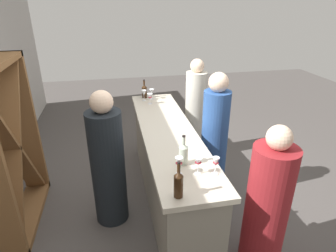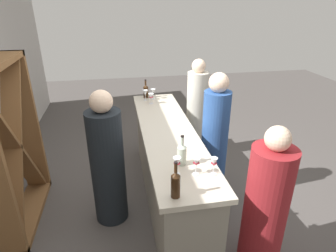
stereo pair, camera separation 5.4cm
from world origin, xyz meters
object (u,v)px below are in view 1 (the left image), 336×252
object	(u,v)px
wine_bottle_center_amber_brown	(144,91)
person_left_guest	(195,113)
wine_glass_far_left	(150,97)
wine_bottle_second_left_clear_pale	(183,153)
person_right_guest	(267,206)
wine_glass_far_right	(144,93)
wine_glass_near_center	(198,162)
wine_rack	(11,149)
wine_glass_far_center	(179,163)
wine_glass_near_left	(216,163)
person_server_behind	(108,165)
wine_glass_near_right	(152,92)
person_center_guest	(214,142)
wine_bottle_leftmost_amber_brown	(178,184)

from	to	relation	value
wine_bottle_center_amber_brown	person_left_guest	world-z (taller)	person_left_guest
wine_glass_far_left	wine_bottle_second_left_clear_pale	bearing A→B (deg)	-177.68
person_right_guest	wine_bottle_second_left_clear_pale	bearing A→B (deg)	-49.68
wine_glass_far_right	wine_bottle_center_amber_brown	bearing A→B (deg)	-10.64
person_right_guest	wine_glass_near_center	bearing A→B (deg)	-38.75
wine_bottle_second_left_clear_pale	person_right_guest	world-z (taller)	person_right_guest
wine_rack	wine_glass_far_center	bearing A→B (deg)	-118.66
wine_glass_near_left	wine_glass_far_right	distance (m)	2.02
wine_glass_near_center	person_server_behind	world-z (taller)	person_server_behind
person_left_guest	wine_glass_near_right	bearing A→B (deg)	7.49
wine_glass_near_center	person_center_guest	world-z (taller)	person_center_guest
wine_glass_far_center	person_center_guest	xyz separation A→B (m)	(0.84, -0.63, -0.31)
wine_bottle_leftmost_amber_brown	wine_glass_near_right	world-z (taller)	wine_bottle_leftmost_amber_brown
wine_bottle_second_left_clear_pale	wine_glass_far_left	xyz separation A→B (m)	(1.63, 0.07, -0.00)
wine_glass_far_left	wine_bottle_center_amber_brown	bearing A→B (deg)	8.42
wine_rack	person_center_guest	world-z (taller)	wine_rack
wine_glass_far_left	wine_rack	bearing A→B (deg)	120.40
person_center_guest	person_server_behind	bearing A→B (deg)	-5.92
wine_glass_near_right	wine_glass_far_right	xyz separation A→B (m)	(-0.05, 0.12, -0.00)
wine_bottle_center_amber_brown	wine_glass_far_center	size ratio (longest dim) A/B	1.70
wine_glass_near_right	person_left_guest	bearing A→B (deg)	-99.60
person_left_guest	person_center_guest	world-z (taller)	person_center_guest
wine_glass_near_right	person_left_guest	xyz separation A→B (m)	(-0.11, -0.64, -0.34)
wine_glass_near_left	person_server_behind	distance (m)	1.22
wine_glass_near_center	wine_glass_near_right	bearing A→B (deg)	2.62
wine_bottle_leftmost_amber_brown	person_server_behind	xyz separation A→B (m)	(0.96, 0.53, -0.36)
wine_bottle_center_amber_brown	person_server_behind	size ratio (longest dim) A/B	0.18
wine_bottle_second_left_clear_pale	wine_glass_near_left	size ratio (longest dim) A/B	1.82
person_center_guest	person_server_behind	distance (m)	1.25
wine_bottle_second_left_clear_pale	person_center_guest	size ratio (longest dim) A/B	0.18
wine_rack	wine_glass_far_right	distance (m)	1.86
wine_glass_near_left	wine_glass_near_center	distance (m)	0.15
wine_bottle_leftmost_amber_brown	wine_bottle_second_left_clear_pale	size ratio (longest dim) A/B	1.06
wine_bottle_second_left_clear_pale	wine_glass_far_left	world-z (taller)	wine_bottle_second_left_clear_pale
wine_bottle_second_left_clear_pale	person_server_behind	bearing A→B (deg)	52.48
wine_glass_near_left	person_left_guest	world-z (taller)	person_left_guest
wine_glass_near_left	wine_glass_near_center	bearing A→B (deg)	79.59
wine_rack	wine_glass_far_right	size ratio (longest dim) A/B	11.49
wine_bottle_leftmost_amber_brown	wine_glass_far_left	bearing A→B (deg)	-2.29
wine_glass_near_left	wine_glass_far_center	size ratio (longest dim) A/B	0.97
wine_glass_near_left	person_center_guest	xyz separation A→B (m)	(0.89, -0.33, -0.30)
wine_glass_near_right	wine_glass_far_left	size ratio (longest dim) A/B	1.01
wine_glass_near_left	wine_glass_far_center	world-z (taller)	wine_glass_far_center
person_server_behind	person_left_guest	bearing A→B (deg)	43.16
person_center_guest	wine_glass_near_center	bearing A→B (deg)	47.65
wine_rack	wine_glass_far_center	xyz separation A→B (m)	(-0.86, -1.57, 0.17)
person_left_guest	wine_bottle_leftmost_amber_brown	bearing A→B (deg)	87.17
wine_glass_near_center	person_right_guest	world-z (taller)	person_right_guest
person_left_guest	wine_rack	bearing A→B (deg)	41.19
wine_glass_near_center	person_left_guest	bearing A→B (deg)	-16.20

